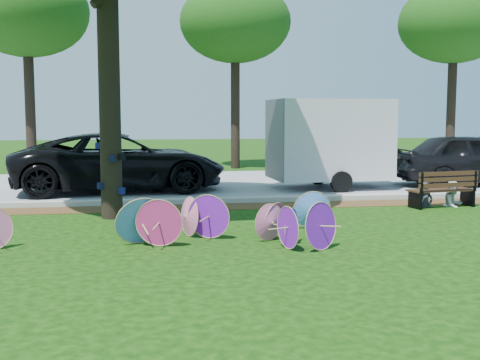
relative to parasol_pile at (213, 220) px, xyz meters
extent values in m
plane|color=black|center=(0.18, -0.63, -0.37)|extent=(90.00, 90.00, 0.00)
cube|color=#472D16|center=(0.18, 3.87, -0.37)|extent=(90.00, 1.00, 0.01)
cube|color=#B7B5AD|center=(0.18, 4.57, -0.31)|extent=(90.00, 0.30, 0.12)
cube|color=gray|center=(0.18, 8.72, -0.37)|extent=(90.00, 8.00, 0.01)
cylinder|color=black|center=(-1.82, 2.73, 2.54)|extent=(0.44, 0.44, 5.81)
cone|color=#BB286E|center=(1.05, 0.11, -0.04)|extent=(0.59, 0.62, 0.66)
cone|color=#BB286E|center=(-0.89, -0.19, 0.03)|extent=(0.81, 0.36, 0.80)
cone|color=purple|center=(1.60, -0.83, 0.02)|extent=(0.75, 0.61, 0.79)
cone|color=#DB6494|center=(0.99, -0.09, -0.04)|extent=(0.61, 0.43, 0.65)
cone|color=#1024D8|center=(-1.29, 0.73, -0.08)|extent=(0.44, 0.64, 0.56)
cone|color=purple|center=(-0.02, 0.33, 0.02)|extent=(0.76, 0.48, 0.78)
cone|color=#1024D8|center=(1.30, -0.41, -0.06)|extent=(0.42, 0.57, 0.62)
cone|color=purple|center=(1.18, -0.71, -0.02)|extent=(0.30, 0.70, 0.70)
cone|color=#DB6494|center=(-0.40, 0.55, -0.02)|extent=(0.40, 0.72, 0.72)
cone|color=#4D80E3|center=(-1.21, -0.01, 0.06)|extent=(0.96, 0.67, 0.85)
cone|color=#4D80E3|center=(1.97, 0.84, 0.00)|extent=(0.75, 0.27, 0.75)
imported|color=black|center=(-1.86, 7.19, 0.45)|extent=(6.14, 3.29, 1.64)
imported|color=black|center=(8.69, 7.04, 0.43)|extent=(4.78, 2.08, 1.60)
cube|color=silver|center=(4.17, 6.99, 1.08)|extent=(3.35, 2.20, 2.89)
imported|color=#323644|center=(5.34, 3.16, 0.19)|extent=(0.47, 0.38, 1.13)
imported|color=silver|center=(6.04, 3.16, 0.22)|extent=(0.70, 0.63, 1.17)
cylinder|color=black|center=(-5.25, 12.76, 2.13)|extent=(0.36, 0.36, 5.00)
ellipsoid|color=#143A0D|center=(-5.25, 12.76, 5.43)|extent=(4.40, 4.40, 3.20)
cylinder|color=black|center=(2.43, 14.07, 2.13)|extent=(0.36, 0.36, 5.00)
ellipsoid|color=#143A0D|center=(2.43, 14.07, 5.43)|extent=(4.40, 4.40, 3.20)
cylinder|color=black|center=(11.05, 12.86, 2.13)|extent=(0.36, 0.36, 5.00)
ellipsoid|color=#143A0D|center=(11.05, 12.86, 5.43)|extent=(4.40, 4.40, 3.20)
camera|label=1|loc=(-1.05, -9.96, 1.76)|focal=45.00mm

